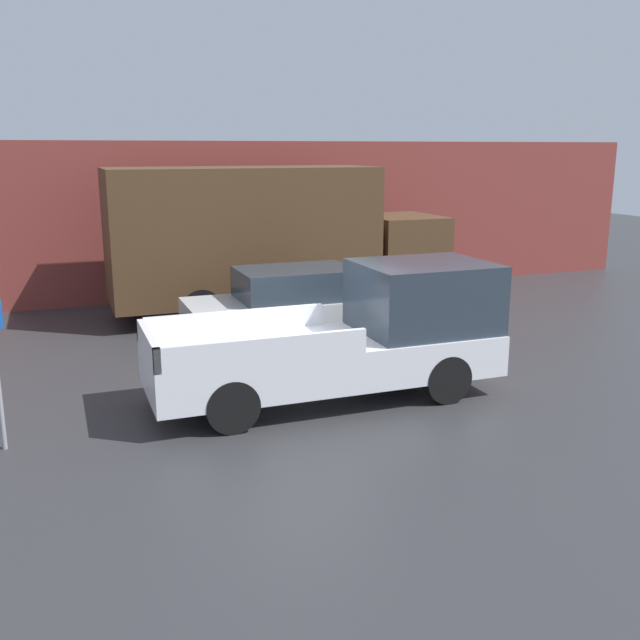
% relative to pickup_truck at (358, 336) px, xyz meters
% --- Properties ---
extents(ground_plane, '(60.00, 60.00, 0.00)m').
position_rel_pickup_truck_xyz_m(ground_plane, '(-0.80, 0.39, -1.02)').
color(ground_plane, '#2D2D30').
extents(building_wall, '(28.00, 0.15, 4.25)m').
position_rel_pickup_truck_xyz_m(building_wall, '(-0.80, 8.88, 1.11)').
color(building_wall, brown).
rests_on(building_wall, ground).
extents(pickup_truck, '(5.77, 2.00, 2.19)m').
position_rel_pickup_truck_xyz_m(pickup_truck, '(0.00, 0.00, 0.00)').
color(pickup_truck, silver).
rests_on(pickup_truck, ground).
extents(car, '(4.26, 1.84, 1.68)m').
position_rel_pickup_truck_xyz_m(car, '(-0.13, 3.13, -0.16)').
color(car, '#B7BABF').
rests_on(car, ground).
extents(delivery_truck, '(8.50, 2.43, 3.62)m').
position_rel_pickup_truck_xyz_m(delivery_truck, '(0.37, 6.51, 0.90)').
color(delivery_truck, '#4C331E').
rests_on(delivery_truck, ground).
extents(newspaper_box, '(0.45, 0.40, 1.07)m').
position_rel_pickup_truck_xyz_m(newspaper_box, '(1.70, 8.56, -0.48)').
color(newspaper_box, '#194CB2').
rests_on(newspaper_box, ground).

